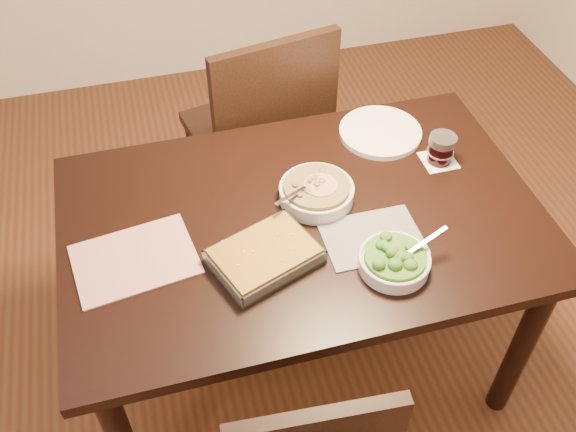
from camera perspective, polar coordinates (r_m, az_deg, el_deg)
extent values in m
plane|color=#492415|center=(2.47, 1.02, -12.17)|extent=(4.00, 4.00, 0.00)
cube|color=black|center=(1.89, 1.30, -0.34)|extent=(1.40, 0.90, 0.04)
cube|color=black|center=(1.94, 1.27, -1.77)|extent=(1.26, 0.76, 0.08)
cylinder|color=black|center=(2.19, 20.07, -10.84)|extent=(0.07, 0.07, 0.71)
cylinder|color=black|center=(2.39, -15.89, -3.19)|extent=(0.07, 0.07, 0.71)
cylinder|color=black|center=(2.58, 12.19, 2.23)|extent=(0.07, 0.07, 0.71)
cube|color=#A6352F|center=(1.80, -13.46, -3.79)|extent=(0.36, 0.28, 0.01)
cube|color=#2A2931|center=(1.82, 7.48, -1.89)|extent=(0.28, 0.20, 0.00)
cube|color=white|center=(2.10, 13.23, 4.83)|extent=(0.11, 0.11, 0.00)
cylinder|color=silver|center=(1.91, 2.54, 1.98)|extent=(0.22, 0.22, 0.04)
torus|color=silver|center=(1.89, 2.57, 2.52)|extent=(0.22, 0.22, 0.01)
cylinder|color=#3E3410|center=(1.89, 2.57, 2.61)|extent=(0.20, 0.20, 0.02)
cube|color=silver|center=(1.84, 1.37, 1.79)|extent=(0.12, 0.09, 0.04)
cylinder|color=maroon|center=(1.88, 2.92, 2.78)|extent=(0.10, 0.10, 0.00)
cylinder|color=silver|center=(1.75, 9.40, -4.14)|extent=(0.19, 0.19, 0.04)
torus|color=silver|center=(1.73, 9.48, -3.68)|extent=(0.19, 0.19, 0.01)
cylinder|color=#1F5513|center=(1.73, 9.50, -3.59)|extent=(0.17, 0.17, 0.02)
cube|color=silver|center=(1.75, 11.14, -2.51)|extent=(0.13, 0.04, 0.04)
cube|color=silver|center=(1.75, -2.07, -4.04)|extent=(0.33, 0.28, 0.01)
cube|color=#63370E|center=(1.73, -2.09, -3.51)|extent=(0.31, 0.26, 0.04)
cube|color=silver|center=(1.79, -3.84, -1.65)|extent=(0.26, 0.10, 0.04)
cube|color=silver|center=(1.68, -0.22, -5.63)|extent=(0.26, 0.10, 0.04)
cube|color=silver|center=(1.79, 1.47, -1.68)|extent=(0.08, 0.19, 0.04)
cube|color=silver|center=(1.69, -5.87, -5.57)|extent=(0.08, 0.19, 0.04)
cylinder|color=black|center=(2.08, 13.40, 5.58)|extent=(0.08, 0.08, 0.07)
cylinder|color=silver|center=(2.05, 13.61, 6.58)|extent=(0.08, 0.08, 0.03)
cylinder|color=silver|center=(2.17, 8.20, 7.39)|extent=(0.27, 0.27, 0.02)
cube|color=black|center=(2.60, -3.03, 7.41)|extent=(0.55, 0.55, 0.04)
cylinder|color=black|center=(2.96, -0.83, 6.90)|extent=(0.04, 0.04, 0.46)
cylinder|color=black|center=(2.69, 2.94, 1.96)|extent=(0.04, 0.04, 0.46)
cylinder|color=black|center=(2.85, -8.30, 4.55)|extent=(0.04, 0.04, 0.46)
cylinder|color=black|center=(2.57, -5.13, -0.84)|extent=(0.04, 0.04, 0.46)
cube|color=black|center=(2.28, -1.06, 9.70)|extent=(0.47, 0.13, 0.50)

